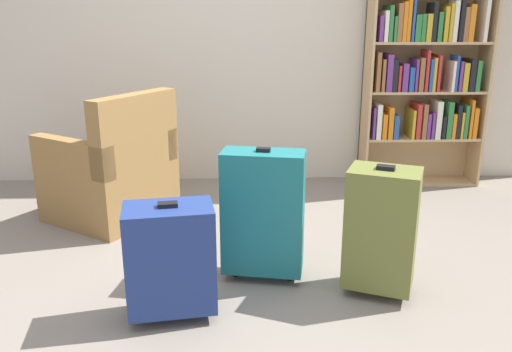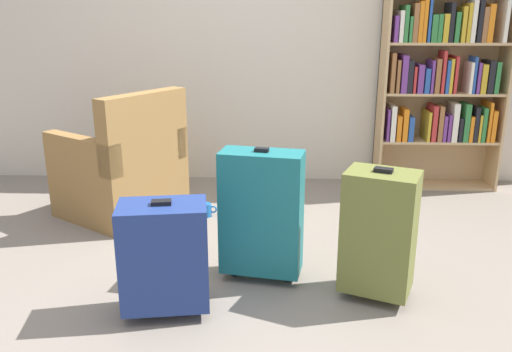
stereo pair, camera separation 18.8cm
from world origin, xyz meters
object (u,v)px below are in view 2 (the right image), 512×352
armchair (123,172)px  suitcase_teal (262,213)px  suitcase_olive (379,232)px  mug (206,210)px  bookshelf (443,57)px  suitcase_navy_blue (164,255)px

armchair → suitcase_teal: size_ratio=1.31×
suitcase_olive → armchair: bearing=145.1°
mug → suitcase_olive: (1.01, -1.08, 0.31)m
armchair → suitcase_teal: bearing=-42.8°
bookshelf → suitcase_teal: bookshelf is taller
armchair → suitcase_teal: armchair is taller
suitcase_olive → suitcase_teal: size_ratio=0.94×
mug → suitcase_teal: (0.42, -0.90, 0.34)m
mug → suitcase_olive: bearing=-47.1°
armchair → mug: armchair is taller
bookshelf → suitcase_teal: (-1.39, -1.67, -0.68)m
suitcase_teal → suitcase_navy_blue: 0.59m
bookshelf → suitcase_navy_blue: bookshelf is taller
bookshelf → armchair: (-2.40, -0.73, -0.75)m
armchair → suitcase_olive: bearing=-34.9°
bookshelf → suitcase_navy_blue: size_ratio=3.34×
armchair → mug: (0.59, -0.04, -0.27)m
mug → armchair: bearing=176.5°
suitcase_navy_blue → suitcase_teal: bearing=39.1°
bookshelf → suitcase_navy_blue: bearing=-132.1°
mug → suitcase_navy_blue: (-0.03, -1.27, 0.26)m
mug → suitcase_teal: 1.05m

